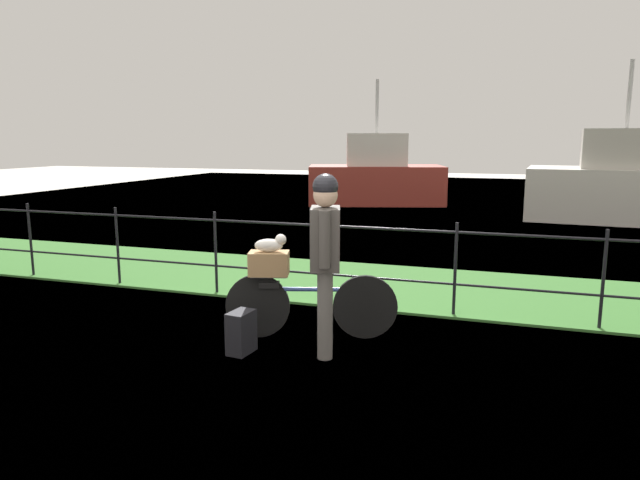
{
  "coord_description": "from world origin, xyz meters",
  "views": [
    {
      "loc": [
        2.02,
        -4.37,
        1.98
      ],
      "look_at": [
        0.1,
        1.42,
        0.9
      ],
      "focal_mm": 32.01,
      "sensor_mm": 36.0,
      "label": 1
    }
  ],
  "objects": [
    {
      "name": "moored_boat_near",
      "position": [
        4.6,
        11.09,
        0.85
      ],
      "size": [
        4.44,
        2.54,
        3.82
      ],
      "color": "silver",
      "rests_on": "ground"
    },
    {
      "name": "terrier_dog",
      "position": [
        -0.18,
        0.72,
        0.96
      ],
      "size": [
        0.32,
        0.21,
        0.18
      ],
      "color": "silver",
      "rests_on": "wooden_crate"
    },
    {
      "name": "moored_boat_mid",
      "position": [
        -1.91,
        12.93,
        0.81
      ],
      "size": [
        4.45,
        3.03,
        3.75
      ],
      "color": "#9E3328",
      "rests_on": "ground"
    },
    {
      "name": "bicycle_main",
      "position": [
        0.18,
        0.83,
        0.34
      ],
      "size": [
        1.67,
        0.54,
        0.65
      ],
      "color": "black",
      "rests_on": "ground"
    },
    {
      "name": "wooden_crate",
      "position": [
        -0.2,
        0.72,
        0.77
      ],
      "size": [
        0.44,
        0.35,
        0.23
      ],
      "primitive_type": "cube",
      "rotation": [
        0.0,
        0.0,
        0.29
      ],
      "color": "#A87F51",
      "rests_on": "bicycle_main"
    },
    {
      "name": "iron_fence",
      "position": [
        -0.0,
        1.99,
        0.62
      ],
      "size": [
        18.04,
        0.04,
        1.08
      ],
      "color": "black",
      "rests_on": "ground"
    },
    {
      "name": "harbor_water",
      "position": [
        0.0,
        11.15,
        0.0
      ],
      "size": [
        30.0,
        30.0,
        0.0
      ],
      "primitive_type": "plane",
      "color": "#60849E",
      "rests_on": "ground"
    },
    {
      "name": "ground_plane",
      "position": [
        0.0,
        0.0,
        0.0
      ],
      "size": [
        60.0,
        60.0,
        0.0
      ],
      "primitive_type": "plane",
      "color": "beige"
    },
    {
      "name": "backpack_on_paving",
      "position": [
        -0.28,
        0.23,
        0.2
      ],
      "size": [
        0.21,
        0.3,
        0.4
      ],
      "primitive_type": "cube",
      "rotation": [
        0.0,
        0.0,
        1.45
      ],
      "color": "black",
      "rests_on": "ground"
    },
    {
      "name": "grass_strip",
      "position": [
        0.0,
        3.08,
        0.01
      ],
      "size": [
        27.0,
        2.4,
        0.03
      ],
      "primitive_type": "cube",
      "color": "#38702D",
      "rests_on": "ground"
    },
    {
      "name": "cyclist_person",
      "position": [
        0.47,
        0.45,
        1.0
      ],
      "size": [
        0.36,
        0.52,
        1.68
      ],
      "color": "slate",
      "rests_on": "ground"
    }
  ]
}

